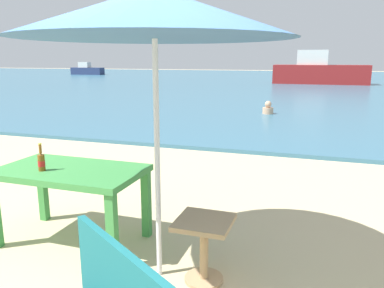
{
  "coord_description": "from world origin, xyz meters",
  "views": [
    {
      "loc": [
        1.13,
        -2.03,
        1.79
      ],
      "look_at": [
        -0.55,
        3.0,
        0.6
      ],
      "focal_mm": 35.51,
      "sensor_mm": 36.0,
      "label": 1
    }
  ],
  "objects_px": {
    "picnic_table_green": "(71,179)",
    "boat_barge": "(87,70)",
    "side_table_wood": "(204,241)",
    "patio_umbrella": "(154,14)",
    "swimmer_person": "(268,109)",
    "boat_cargo_ship": "(319,72)",
    "beer_bottle_amber": "(41,161)"
  },
  "relations": [
    {
      "from": "swimmer_person",
      "to": "boat_cargo_ship",
      "type": "xyz_separation_m",
      "value": [
        1.39,
        16.02,
        0.67
      ]
    },
    {
      "from": "picnic_table_green",
      "to": "patio_umbrella",
      "type": "relative_size",
      "value": 0.61
    },
    {
      "from": "side_table_wood",
      "to": "boat_barge",
      "type": "bearing_deg",
      "value": 124.88
    },
    {
      "from": "picnic_table_green",
      "to": "side_table_wood",
      "type": "height_order",
      "value": "picnic_table_green"
    },
    {
      "from": "picnic_table_green",
      "to": "side_table_wood",
      "type": "distance_m",
      "value": 1.49
    },
    {
      "from": "swimmer_person",
      "to": "boat_barge",
      "type": "bearing_deg",
      "value": 133.13
    },
    {
      "from": "boat_cargo_ship",
      "to": "swimmer_person",
      "type": "bearing_deg",
      "value": -94.95
    },
    {
      "from": "boat_barge",
      "to": "boat_cargo_ship",
      "type": "xyz_separation_m",
      "value": [
        24.33,
        -8.48,
        0.34
      ]
    },
    {
      "from": "picnic_table_green",
      "to": "beer_bottle_amber",
      "type": "bearing_deg",
      "value": -144.69
    },
    {
      "from": "beer_bottle_amber",
      "to": "side_table_wood",
      "type": "bearing_deg",
      "value": -4.01
    },
    {
      "from": "beer_bottle_amber",
      "to": "side_table_wood",
      "type": "height_order",
      "value": "beer_bottle_amber"
    },
    {
      "from": "beer_bottle_amber",
      "to": "boat_cargo_ship",
      "type": "height_order",
      "value": "boat_cargo_ship"
    },
    {
      "from": "beer_bottle_amber",
      "to": "boat_barge",
      "type": "xyz_separation_m",
      "value": [
        -22.02,
        33.83,
        -0.29
      ]
    },
    {
      "from": "picnic_table_green",
      "to": "boat_barge",
      "type": "relative_size",
      "value": 0.38
    },
    {
      "from": "swimmer_person",
      "to": "boat_barge",
      "type": "relative_size",
      "value": 0.11
    },
    {
      "from": "picnic_table_green",
      "to": "beer_bottle_amber",
      "type": "height_order",
      "value": "beer_bottle_amber"
    },
    {
      "from": "picnic_table_green",
      "to": "boat_barge",
      "type": "bearing_deg",
      "value": 123.42
    },
    {
      "from": "side_table_wood",
      "to": "boat_barge",
      "type": "distance_m",
      "value": 41.37
    },
    {
      "from": "picnic_table_green",
      "to": "swimmer_person",
      "type": "distance_m",
      "value": 9.22
    },
    {
      "from": "patio_umbrella",
      "to": "boat_barge",
      "type": "relative_size",
      "value": 0.62
    },
    {
      "from": "patio_umbrella",
      "to": "boat_cargo_ship",
      "type": "relative_size",
      "value": 0.36
    },
    {
      "from": "swimmer_person",
      "to": "boat_cargo_ship",
      "type": "relative_size",
      "value": 0.06
    },
    {
      "from": "picnic_table_green",
      "to": "swimmer_person",
      "type": "bearing_deg",
      "value": 85.53
    },
    {
      "from": "patio_umbrella",
      "to": "boat_cargo_ship",
      "type": "bearing_deg",
      "value": 87.63
    },
    {
      "from": "side_table_wood",
      "to": "boat_cargo_ship",
      "type": "relative_size",
      "value": 0.09
    },
    {
      "from": "side_table_wood",
      "to": "patio_umbrella",
      "type": "bearing_deg",
      "value": -176.4
    },
    {
      "from": "patio_umbrella",
      "to": "boat_cargo_ship",
      "type": "distance_m",
      "value": 25.54
    },
    {
      "from": "picnic_table_green",
      "to": "patio_umbrella",
      "type": "bearing_deg",
      "value": -15.12
    },
    {
      "from": "picnic_table_green",
      "to": "boat_cargo_ship",
      "type": "bearing_deg",
      "value": 85.23
    },
    {
      "from": "beer_bottle_amber",
      "to": "boat_barge",
      "type": "height_order",
      "value": "boat_barge"
    },
    {
      "from": "patio_umbrella",
      "to": "boat_barge",
      "type": "distance_m",
      "value": 41.2
    },
    {
      "from": "beer_bottle_amber",
      "to": "side_table_wood",
      "type": "xyz_separation_m",
      "value": [
        1.64,
        -0.11,
        -0.5
      ]
    }
  ]
}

